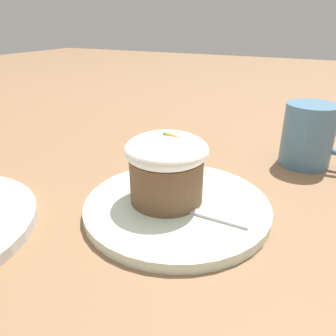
{
  "coord_description": "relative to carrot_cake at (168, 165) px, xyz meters",
  "views": [
    {
      "loc": [
        0.16,
        -0.34,
        0.24
      ],
      "look_at": [
        -0.02,
        0.0,
        0.06
      ],
      "focal_mm": 35.0,
      "sensor_mm": 36.0,
      "label": 1
    }
  ],
  "objects": [
    {
      "name": "carrot_cake",
      "position": [
        0.0,
        0.0,
        0.0
      ],
      "size": [
        0.11,
        0.11,
        0.1
      ],
      "color": "brown",
      "rests_on": "dessert_plate"
    },
    {
      "name": "coffee_cup",
      "position": [
        0.15,
        0.24,
        -0.01
      ],
      "size": [
        0.12,
        0.09,
        0.11
      ],
      "color": "teal",
      "rests_on": "ground_plane"
    },
    {
      "name": "ground_plane",
      "position": [
        0.02,
        -0.0,
        -0.06
      ],
      "size": [
        4.0,
        4.0,
        0.0
      ],
      "primitive_type": "plane",
      "color": "#846042"
    },
    {
      "name": "spoon",
      "position": [
        0.03,
        -0.02,
        -0.05
      ],
      "size": [
        0.13,
        0.03,
        0.01
      ],
      "color": "silver",
      "rests_on": "dessert_plate"
    },
    {
      "name": "dessert_plate",
      "position": [
        0.02,
        -0.0,
        -0.06
      ],
      "size": [
        0.25,
        0.25,
        0.01
      ],
      "color": "silver",
      "rests_on": "ground_plane"
    }
  ]
}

